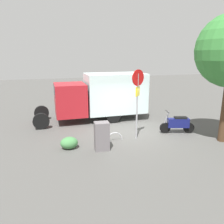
{
  "coord_description": "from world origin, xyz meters",
  "views": [
    {
      "loc": [
        4.34,
        10.07,
        4.0
      ],
      "look_at": [
        0.87,
        -0.83,
        1.04
      ],
      "focal_mm": 35.41,
      "sensor_mm": 36.0,
      "label": 1
    }
  ],
  "objects_px": {
    "motorcycle": "(178,124)",
    "utility_cabinet": "(102,136)",
    "box_truck_near": "(101,95)",
    "stop_sign": "(138,94)",
    "bike_rack_hoop": "(114,141)"
  },
  "relations": [
    {
      "from": "motorcycle",
      "to": "utility_cabinet",
      "type": "xyz_separation_m",
      "value": [
        4.36,
        0.83,
        0.1
      ]
    },
    {
      "from": "box_truck_near",
      "to": "utility_cabinet",
      "type": "bearing_deg",
      "value": 76.85
    },
    {
      "from": "motorcycle",
      "to": "stop_sign",
      "type": "xyz_separation_m",
      "value": [
        2.38,
        0.05,
        1.73
      ]
    },
    {
      "from": "box_truck_near",
      "to": "stop_sign",
      "type": "distance_m",
      "value": 3.94
    },
    {
      "from": "stop_sign",
      "to": "bike_rack_hoop",
      "type": "xyz_separation_m",
      "value": [
        1.13,
        -0.03,
        -2.25
      ]
    },
    {
      "from": "bike_rack_hoop",
      "to": "stop_sign",
      "type": "bearing_deg",
      "value": 178.4
    },
    {
      "from": "box_truck_near",
      "to": "bike_rack_hoop",
      "type": "height_order",
      "value": "box_truck_near"
    },
    {
      "from": "motorcycle",
      "to": "stop_sign",
      "type": "relative_size",
      "value": 0.52
    },
    {
      "from": "stop_sign",
      "to": "utility_cabinet",
      "type": "height_order",
      "value": "stop_sign"
    },
    {
      "from": "motorcycle",
      "to": "stop_sign",
      "type": "bearing_deg",
      "value": 18.6
    },
    {
      "from": "utility_cabinet",
      "to": "stop_sign",
      "type": "bearing_deg",
      "value": -158.38
    },
    {
      "from": "motorcycle",
      "to": "bike_rack_hoop",
      "type": "xyz_separation_m",
      "value": [
        3.51,
        0.02,
        -0.52
      ]
    },
    {
      "from": "box_truck_near",
      "to": "utility_cabinet",
      "type": "xyz_separation_m",
      "value": [
        1.17,
        4.58,
        -0.97
      ]
    },
    {
      "from": "motorcycle",
      "to": "stop_sign",
      "type": "height_order",
      "value": "stop_sign"
    },
    {
      "from": "box_truck_near",
      "to": "bike_rack_hoop",
      "type": "bearing_deg",
      "value": 86.22
    }
  ]
}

